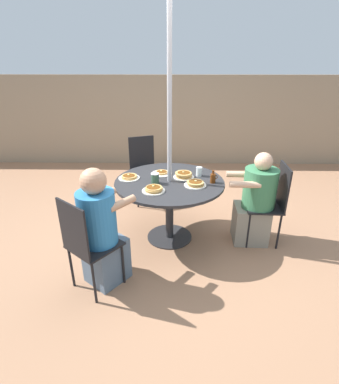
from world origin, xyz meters
The scene contains 17 objects.
ground_plane centered at (0.00, 0.00, 0.00)m, with size 12.00×12.00×0.00m, color #9E7051.
back_fence centered at (0.00, 2.78, 0.85)m, with size 10.00×0.06×1.71m, color gray.
patio_table centered at (0.00, 0.00, 0.63)m, with size 1.24×1.24×0.74m.
umbrella_pole centered at (0.00, 0.00, 1.24)m, with size 0.05×0.05×2.48m, color #ADADB2.
patio_chair_north centered at (1.16, -0.04, 0.54)m, with size 0.42×0.42×0.95m.
diner_north centered at (0.98, -0.04, 0.49)m, with size 0.56×0.38×1.09m.
patio_chair_east centered at (-0.40, 1.09, 0.54)m, with size 0.51×0.51×0.95m.
patio_chair_south centered at (-0.72, -0.91, 0.54)m, with size 0.56×0.56×0.95m.
diner_south centered at (-0.62, -0.77, 0.55)m, with size 0.54×0.56×1.18m.
pancake_plate_a centered at (-0.16, -0.28, 0.77)m, with size 0.24×0.24×0.06m.
pancake_plate_b centered at (0.16, 0.11, 0.77)m, with size 0.24×0.24×0.07m.
pancake_plate_c centered at (0.28, -0.13, 0.77)m, with size 0.24×0.24×0.06m.
pancake_plate_d centered at (-0.10, 0.22, 0.76)m, with size 0.24×0.24×0.04m.
pancake_plate_e centered at (-0.46, 0.07, 0.76)m, with size 0.24×0.24×0.05m.
syrup_bottle centered at (0.48, -0.04, 0.80)m, with size 0.08×0.06×0.14m.
coffee_cup centered at (-0.16, -0.07, 0.80)m, with size 0.09×0.09×0.12m.
drinking_glass_a centered at (0.34, 0.16, 0.80)m, with size 0.07×0.07×0.11m, color silver.
Camera 1 is at (0.05, -3.11, 2.04)m, focal length 28.00 mm.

